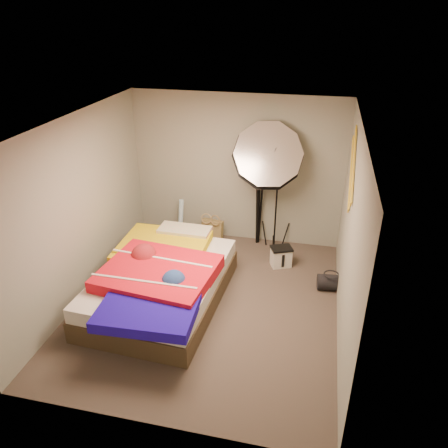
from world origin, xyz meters
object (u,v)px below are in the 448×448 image
(bed, at_px, (161,281))
(duffel_bag, at_px, (331,282))
(camera_case, at_px, (281,257))
(wrapping_roll, at_px, (181,219))
(photo_umbrella, at_px, (268,157))
(camera_tripod, at_px, (259,201))
(tote_bag, at_px, (212,230))

(bed, bearing_deg, duffel_bag, 19.50)
(camera_case, bearing_deg, wrapping_roll, 140.14)
(wrapping_roll, bearing_deg, camera_case, -16.81)
(photo_umbrella, bearing_deg, bed, -124.52)
(photo_umbrella, height_order, camera_tripod, photo_umbrella)
(duffel_bag, bearing_deg, camera_tripod, 131.10)
(wrapping_roll, relative_size, bed, 0.28)
(camera_case, distance_m, bed, 1.99)
(wrapping_roll, xyz_separation_m, bed, (0.31, -1.84, -0.02))
(tote_bag, bearing_deg, duffel_bag, -17.90)
(wrapping_roll, xyz_separation_m, photo_umbrella, (1.48, -0.13, 1.29))
(camera_case, bearing_deg, tote_bag, 132.16)
(tote_bag, height_order, camera_tripod, camera_tripod)
(bed, relative_size, camera_tripod, 1.81)
(camera_tripod, bearing_deg, tote_bag, -174.09)
(camera_case, xyz_separation_m, camera_tripod, (-0.48, 0.66, 0.64))
(wrapping_roll, height_order, bed, wrapping_roll)
(tote_bag, height_order, duffel_bag, tote_bag)
(duffel_bag, distance_m, camera_tripod, 1.82)
(camera_case, distance_m, photo_umbrella, 1.58)
(camera_case, distance_m, duffel_bag, 0.91)
(photo_umbrella, bearing_deg, camera_tripod, 119.70)
(wrapping_roll, bearing_deg, duffel_bag, -21.75)
(duffel_bag, bearing_deg, wrapping_roll, 151.94)
(duffel_bag, height_order, camera_tripod, camera_tripod)
(bed, bearing_deg, camera_tripod, 62.18)
(duffel_bag, relative_size, camera_tripod, 0.27)
(wrapping_roll, distance_m, camera_tripod, 1.41)
(tote_bag, relative_size, duffel_bag, 0.99)
(bed, distance_m, camera_tripod, 2.25)
(tote_bag, height_order, photo_umbrella, photo_umbrella)
(tote_bag, xyz_separation_m, bed, (-0.25, -1.87, 0.15))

